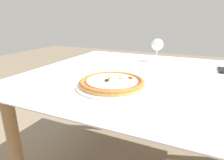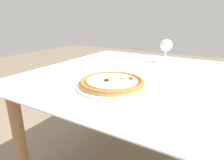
# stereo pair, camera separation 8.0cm
# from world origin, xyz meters

# --- Properties ---
(dining_table) EXTENTS (1.32, 1.14, 0.74)m
(dining_table) POSITION_xyz_m (0.00, 0.00, 0.66)
(dining_table) COLOR #997047
(dining_table) RESTS_ON ground_plane
(pizza_plate) EXTENTS (0.32, 0.32, 0.04)m
(pizza_plate) POSITION_xyz_m (-0.12, -0.25, 0.76)
(pizza_plate) COLOR white
(pizza_plate) RESTS_ON dining_table
(fork) EXTENTS (0.03, 0.17, 0.00)m
(fork) POSITION_xyz_m (-0.49, -0.07, 0.74)
(fork) COLOR silver
(fork) RESTS_ON dining_table
(wine_glass_far_left) EXTENTS (0.08, 0.08, 0.16)m
(wine_glass_far_left) POSITION_xyz_m (-0.05, 0.35, 0.85)
(wine_glass_far_left) COLOR silver
(wine_glass_far_left) RESTS_ON dining_table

